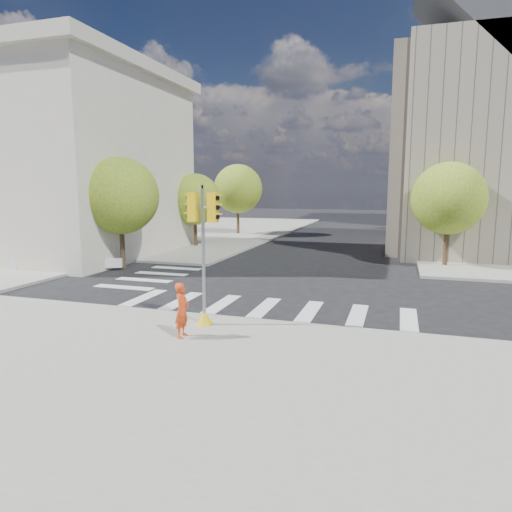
{
  "coord_description": "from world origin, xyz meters",
  "views": [
    {
      "loc": [
        4.81,
        -18.75,
        4.69
      ],
      "look_at": [
        -0.34,
        -2.37,
        2.1
      ],
      "focal_mm": 32.0,
      "sensor_mm": 36.0,
      "label": 1
    }
  ],
  "objects_px": {
    "lamp_near": "(451,189)",
    "photographer": "(182,310)",
    "lamp_far": "(436,189)",
    "planter_wall": "(67,264)",
    "traffic_signal": "(204,267)"
  },
  "relations": [
    {
      "from": "lamp_near",
      "to": "traffic_signal",
      "type": "xyz_separation_m",
      "value": [
        -9.24,
        -19.22,
        -2.47
      ]
    },
    {
      "from": "photographer",
      "to": "lamp_near",
      "type": "bearing_deg",
      "value": -28.17
    },
    {
      "from": "traffic_signal",
      "to": "photographer",
      "type": "height_order",
      "value": "traffic_signal"
    },
    {
      "from": "photographer",
      "to": "planter_wall",
      "type": "xyz_separation_m",
      "value": [
        -11.63,
        8.89,
        -0.6
      ]
    },
    {
      "from": "photographer",
      "to": "lamp_far",
      "type": "bearing_deg",
      "value": -18.87
    },
    {
      "from": "lamp_near",
      "to": "traffic_signal",
      "type": "bearing_deg",
      "value": -115.69
    },
    {
      "from": "lamp_far",
      "to": "planter_wall",
      "type": "distance_m",
      "value": 33.45
    },
    {
      "from": "traffic_signal",
      "to": "lamp_near",
      "type": "bearing_deg",
      "value": 71.78
    },
    {
      "from": "lamp_far",
      "to": "planter_wall",
      "type": "height_order",
      "value": "lamp_far"
    },
    {
      "from": "lamp_far",
      "to": "planter_wall",
      "type": "relative_size",
      "value": 1.35
    },
    {
      "from": "lamp_near",
      "to": "photographer",
      "type": "height_order",
      "value": "lamp_near"
    },
    {
      "from": "lamp_near",
      "to": "planter_wall",
      "type": "distance_m",
      "value": 24.4
    },
    {
      "from": "lamp_near",
      "to": "planter_wall",
      "type": "bearing_deg",
      "value": -150.87
    },
    {
      "from": "traffic_signal",
      "to": "planter_wall",
      "type": "height_order",
      "value": "traffic_signal"
    },
    {
      "from": "lamp_far",
      "to": "traffic_signal",
      "type": "height_order",
      "value": "lamp_far"
    }
  ]
}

